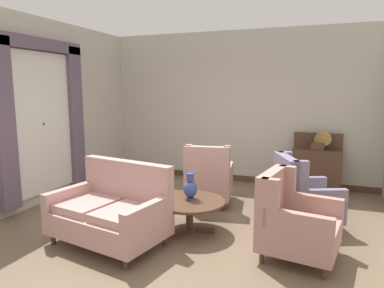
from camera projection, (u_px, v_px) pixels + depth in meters
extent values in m
plane|color=brown|center=(184.00, 234.00, 4.78)|extent=(8.54, 8.54, 0.00)
cube|color=#BCB7AD|center=(238.00, 107.00, 7.35)|extent=(5.84, 0.08, 3.15)
cube|color=#BCB7AD|center=(58.00, 110.00, 6.37)|extent=(0.08, 4.27, 3.15)
cube|color=#4C3323|center=(236.00, 178.00, 7.54)|extent=(5.68, 0.03, 0.12)
cube|color=silver|center=(42.00, 124.00, 5.94)|extent=(0.03, 1.24, 2.31)
cube|color=white|center=(43.00, 124.00, 5.94)|extent=(0.02, 1.32, 2.39)
cube|color=white|center=(43.00, 124.00, 5.94)|extent=(0.02, 0.04, 2.31)
cube|color=white|center=(43.00, 124.00, 5.94)|extent=(0.02, 1.24, 0.04)
cube|color=#605166|center=(5.00, 125.00, 5.18)|extent=(0.10, 0.32, 2.61)
cube|color=#605166|center=(76.00, 117.00, 6.65)|extent=(0.10, 0.32, 2.61)
cube|color=#605166|center=(40.00, 44.00, 5.72)|extent=(0.10, 1.92, 0.20)
cylinder|color=#4C3323|center=(190.00, 201.00, 4.82)|extent=(0.99, 0.99, 0.04)
cylinder|color=#4C3323|center=(190.00, 215.00, 4.85)|extent=(0.10, 0.10, 0.37)
cube|color=#4C3323|center=(205.00, 230.00, 4.82)|extent=(0.28, 0.08, 0.07)
cube|color=#4C3323|center=(188.00, 222.00, 5.10)|extent=(0.18, 0.28, 0.07)
cube|color=#4C3323|center=(177.00, 232.00, 4.75)|extent=(0.20, 0.27, 0.07)
cylinder|color=#384C93|center=(190.00, 198.00, 4.86)|extent=(0.11, 0.11, 0.02)
ellipsoid|color=#384C93|center=(190.00, 189.00, 4.84)|extent=(0.19, 0.19, 0.24)
cylinder|color=#384C93|center=(190.00, 177.00, 4.82)|extent=(0.10, 0.10, 0.11)
torus|color=#384C93|center=(190.00, 173.00, 4.81)|extent=(0.17, 0.17, 0.02)
cube|color=tan|center=(108.00, 223.00, 4.42)|extent=(1.57, 1.14, 0.29)
cube|color=tan|center=(127.00, 183.00, 4.66)|extent=(1.43, 0.41, 0.59)
cube|color=tan|center=(88.00, 205.00, 4.52)|extent=(0.69, 0.78, 0.10)
cube|color=tan|center=(124.00, 214.00, 4.19)|extent=(0.69, 0.78, 0.10)
cube|color=tan|center=(69.00, 196.00, 4.68)|extent=(0.26, 0.79, 0.23)
cube|color=tan|center=(146.00, 214.00, 4.00)|extent=(0.26, 0.79, 0.23)
cylinder|color=#4C3323|center=(53.00, 239.00, 4.46)|extent=(0.06, 0.06, 0.14)
cylinder|color=#4C3323|center=(126.00, 263.00, 3.83)|extent=(0.06, 0.06, 0.14)
cylinder|color=#4C3323|center=(96.00, 220.00, 5.07)|extent=(0.06, 0.06, 0.14)
cylinder|color=#4C3323|center=(165.00, 239.00, 4.44)|extent=(0.06, 0.06, 0.14)
cube|color=tan|center=(210.00, 186.00, 6.05)|extent=(0.88, 1.00, 0.32)
cube|color=tan|center=(207.00, 165.00, 5.61)|extent=(0.75, 0.26, 0.60)
cube|color=tan|center=(227.00, 160.00, 5.63)|extent=(0.13, 0.21, 0.45)
cube|color=tan|center=(188.00, 159.00, 5.75)|extent=(0.13, 0.21, 0.45)
cube|color=tan|center=(228.00, 171.00, 6.00)|extent=(0.23, 0.79, 0.20)
cube|color=tan|center=(192.00, 170.00, 6.12)|extent=(0.23, 0.79, 0.20)
cylinder|color=#4C3323|center=(228.00, 193.00, 6.39)|extent=(0.06, 0.06, 0.14)
cylinder|color=#4C3323|center=(197.00, 192.00, 6.49)|extent=(0.06, 0.06, 0.14)
cylinder|color=#4C3323|center=(224.00, 206.00, 5.68)|extent=(0.06, 0.06, 0.14)
cylinder|color=#4C3323|center=(189.00, 204.00, 5.79)|extent=(0.06, 0.06, 0.14)
cube|color=slate|center=(307.00, 207.00, 5.02)|extent=(1.04, 1.02, 0.27)
cube|color=slate|center=(285.00, 178.00, 4.94)|extent=(0.43, 0.75, 0.62)
cube|color=slate|center=(300.00, 178.00, 4.61)|extent=(0.22, 0.17, 0.47)
cube|color=slate|center=(285.00, 167.00, 5.25)|extent=(0.22, 0.17, 0.47)
cube|color=slate|center=(321.00, 198.00, 4.66)|extent=(0.69, 0.38, 0.22)
cube|color=slate|center=(303.00, 184.00, 5.31)|extent=(0.69, 0.38, 0.22)
cylinder|color=#4C3323|center=(338.00, 229.00, 4.78)|extent=(0.06, 0.06, 0.14)
cylinder|color=#4C3323|center=(319.00, 213.00, 5.37)|extent=(0.06, 0.06, 0.14)
cylinder|color=#4C3323|center=(291.00, 230.00, 4.75)|extent=(0.06, 0.06, 0.14)
cylinder|color=#4C3323|center=(278.00, 214.00, 5.33)|extent=(0.06, 0.06, 0.14)
cube|color=tan|center=(300.00, 234.00, 4.05)|extent=(0.95, 0.93, 0.32)
cube|color=tan|center=(272.00, 193.00, 4.16)|extent=(0.27, 0.82, 0.55)
cube|color=tan|center=(270.00, 197.00, 3.80)|extent=(0.21, 0.13, 0.42)
cube|color=tan|center=(287.00, 182.00, 4.41)|extent=(0.21, 0.13, 0.42)
cube|color=tan|center=(298.00, 223.00, 3.68)|extent=(0.74, 0.22, 0.22)
cube|color=tan|center=(311.00, 204.00, 4.29)|extent=(0.74, 0.22, 0.22)
cylinder|color=#4C3323|center=(324.00, 272.00, 3.64)|extent=(0.06, 0.06, 0.14)
cylinder|color=#4C3323|center=(333.00, 248.00, 4.20)|extent=(0.06, 0.06, 0.14)
cylinder|color=#4C3323|center=(262.00, 257.00, 3.98)|extent=(0.06, 0.06, 0.14)
cylinder|color=#4C3323|center=(278.00, 236.00, 4.53)|extent=(0.06, 0.06, 0.14)
cylinder|color=#4C3323|center=(287.00, 180.00, 5.12)|extent=(0.54, 0.54, 0.03)
cylinder|color=#4C3323|center=(286.00, 202.00, 5.17)|extent=(0.07, 0.07, 0.62)
cylinder|color=#4C3323|center=(285.00, 220.00, 5.22)|extent=(0.35, 0.35, 0.04)
cube|color=#4C3323|center=(316.00, 168.00, 6.68)|extent=(0.89, 0.35, 0.73)
cube|color=#4C3323|center=(318.00, 141.00, 6.74)|extent=(0.89, 0.04, 0.30)
cube|color=#4C3323|center=(293.00, 189.00, 6.77)|extent=(0.06, 0.06, 0.10)
cube|color=#4C3323|center=(338.00, 193.00, 6.49)|extent=(0.06, 0.06, 0.10)
cube|color=#4C3323|center=(294.00, 185.00, 7.00)|extent=(0.06, 0.06, 0.10)
cube|color=#4C3323|center=(337.00, 189.00, 6.72)|extent=(0.06, 0.06, 0.10)
cube|color=#4C3323|center=(318.00, 146.00, 6.59)|extent=(0.24, 0.24, 0.14)
cone|color=#B28942|center=(322.00, 135.00, 6.46)|extent=(0.40, 0.48, 0.43)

